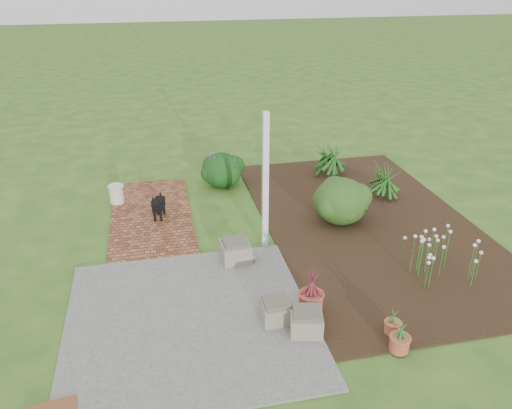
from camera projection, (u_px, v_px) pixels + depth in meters
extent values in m
plane|color=#30581C|center=(250.00, 250.00, 8.98)|extent=(80.00, 80.00, 0.00)
cube|color=#5B5B59|center=(190.00, 319.00, 7.20)|extent=(3.50, 3.50, 0.04)
cube|color=brown|center=(151.00, 215.00, 10.19)|extent=(1.60, 3.50, 0.04)
cube|color=black|center=(368.00, 223.00, 9.90)|extent=(4.00, 7.00, 0.03)
cube|color=white|center=(265.00, 183.00, 8.58)|extent=(0.10, 0.10, 2.50)
cube|color=#706D58|center=(276.00, 311.00, 7.11)|extent=(0.43, 0.43, 0.28)
cube|color=gray|center=(306.00, 322.00, 6.89)|extent=(0.52, 0.52, 0.29)
cube|color=gray|center=(235.00, 251.00, 8.56)|extent=(0.51, 0.51, 0.32)
cube|color=black|center=(159.00, 204.00, 9.91)|extent=(0.28, 0.44, 0.18)
cylinder|color=black|center=(155.00, 216.00, 9.86)|extent=(0.05, 0.05, 0.21)
cylinder|color=black|center=(161.00, 216.00, 9.86)|extent=(0.05, 0.05, 0.21)
cylinder|color=black|center=(158.00, 210.00, 10.13)|extent=(0.05, 0.05, 0.21)
cylinder|color=black|center=(164.00, 210.00, 10.12)|extent=(0.05, 0.05, 0.21)
sphere|color=black|center=(155.00, 203.00, 9.62)|extent=(0.17, 0.17, 0.17)
cone|color=black|center=(160.00, 194.00, 10.05)|extent=(0.10, 0.14, 0.15)
cylinder|color=beige|center=(117.00, 194.00, 10.59)|extent=(0.29, 0.29, 0.39)
ellipsoid|color=#15360A|center=(341.00, 200.00, 9.75)|extent=(1.37, 1.37, 0.91)
cylinder|color=#A74B38|center=(311.00, 302.00, 7.32)|extent=(0.37, 0.37, 0.29)
cylinder|color=#B6603D|center=(392.00, 327.00, 6.90)|extent=(0.24, 0.24, 0.18)
cylinder|color=#A85339|center=(399.00, 343.00, 6.57)|extent=(0.27, 0.27, 0.22)
ellipsoid|color=black|center=(222.00, 169.00, 11.44)|extent=(1.19, 1.19, 0.80)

